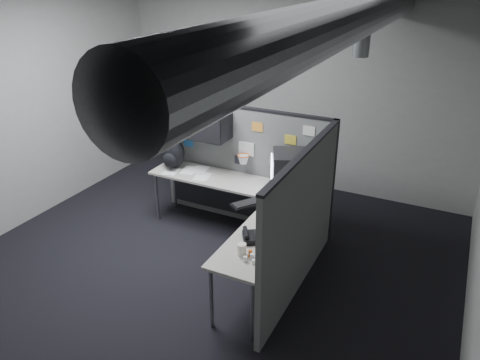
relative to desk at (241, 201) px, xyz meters
The scene contains 12 objects.
room 1.69m from the desk, 59.55° to the right, with size 5.62×5.62×3.22m.
partition_back 0.77m from the desk, 126.93° to the left, with size 2.44×0.42×1.63m.
partition_right 1.09m from the desk, 26.97° to the right, with size 0.07×2.23×1.63m.
desk is the anchor object (origin of this frame).
monitor 0.73m from the desk, 25.62° to the left, with size 0.61×0.61×0.53m.
keyboard 0.36m from the desk, 41.47° to the right, with size 0.42×0.50×0.04m.
mouse 0.74m from the desk, 37.89° to the right, with size 0.26×0.26×0.04m.
phone 1.10m from the desk, 57.50° to the right, with size 0.29×0.29×0.10m.
bottles 1.44m from the desk, 60.14° to the right, with size 0.13×0.14×0.07m.
cup 1.36m from the desk, 63.34° to the right, with size 0.09×0.09×0.12m, color white.
papers 0.92m from the desk, 163.92° to the left, with size 0.70×0.52×0.01m.
backpack 1.26m from the desk, 166.68° to the left, with size 0.37×0.33×0.45m.
Camera 1 is at (2.42, -3.90, 3.27)m, focal length 35.00 mm.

